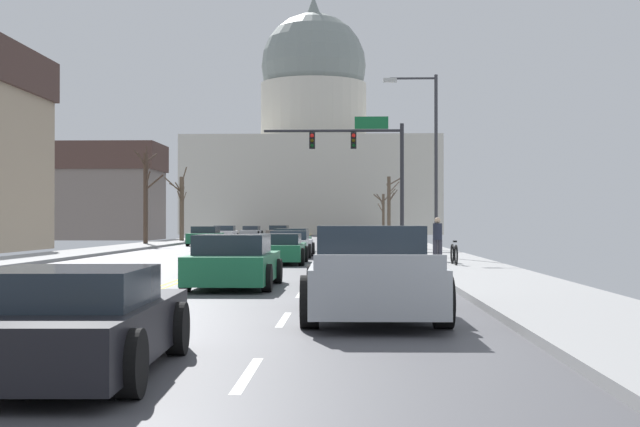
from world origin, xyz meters
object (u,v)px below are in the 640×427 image
(pickup_truck_near_05, at_px, (371,275))
(bicycle_parked, at_px, (454,254))
(sedan_near_01, at_px, (290,245))
(sedan_near_06, at_px, (71,323))
(sedan_oncoming_02, at_px, (279,233))
(sedan_oncoming_00, at_px, (205,236))
(sedan_near_03, at_px, (363,254))
(sedan_oncoming_03, at_px, (251,232))
(street_lamp_right, at_px, (429,148))
(sedan_near_00, at_px, (291,241))
(sedan_near_04, at_px, (234,263))
(sedan_oncoming_01, at_px, (225,234))
(signal_gantry, at_px, (364,154))
(pedestrian_00, at_px, (437,237))
(sedan_near_02, at_px, (279,249))

(pickup_truck_near_05, height_order, bicycle_parked, pickup_truck_near_05)
(sedan_near_01, bearing_deg, sedan_near_06, -90.61)
(sedan_oncoming_02, bearing_deg, sedan_oncoming_00, -99.17)
(sedan_near_03, distance_m, sedan_oncoming_03, 64.07)
(street_lamp_right, height_order, sedan_near_06, street_lamp_right)
(sedan_near_00, xyz_separation_m, sedan_near_06, (0.02, -36.67, -0.04))
(street_lamp_right, distance_m, sedan_near_00, 11.89)
(sedan_near_01, relative_size, sedan_near_04, 0.96)
(sedan_near_03, distance_m, sedan_oncoming_01, 44.16)
(sedan_oncoming_00, distance_m, bicycle_parked, 31.37)
(signal_gantry, xyz_separation_m, sedan_oncoming_02, (-7.13, 29.45, -4.80))
(sedan_near_04, distance_m, sedan_oncoming_03, 70.03)
(sedan_oncoming_00, height_order, sedan_oncoming_02, sedan_oncoming_00)
(sedan_near_01, relative_size, sedan_oncoming_02, 0.94)
(street_lamp_right, xyz_separation_m, sedan_oncoming_00, (-12.88, 22.13, -4.02))
(sedan_oncoming_02, bearing_deg, sedan_oncoming_03, 107.77)
(sedan_near_06, bearing_deg, pickup_truck_near_05, 60.52)
(sedan_near_03, bearing_deg, sedan_oncoming_02, 97.43)
(sedan_near_00, bearing_deg, sedan_near_04, -89.60)
(signal_gantry, height_order, sedan_oncoming_01, signal_gantry)
(sedan_near_06, relative_size, sedan_oncoming_00, 0.96)
(signal_gantry, distance_m, sedan_oncoming_02, 30.68)
(street_lamp_right, height_order, sedan_oncoming_02, street_lamp_right)
(sedan_near_03, height_order, pedestrian_00, pedestrian_00)
(sedan_near_01, height_order, pedestrian_00, pedestrian_00)
(signal_gantry, xyz_separation_m, sedan_oncoming_03, (-10.90, 41.21, -4.85))
(sedan_oncoming_01, height_order, pedestrian_00, pedestrian_00)
(street_lamp_right, relative_size, sedan_oncoming_03, 1.60)
(pickup_truck_near_05, relative_size, sedan_oncoming_03, 1.16)
(sedan_oncoming_02, distance_m, sedan_oncoming_03, 12.35)
(bicycle_parked, bearing_deg, pedestrian_00, 98.03)
(sedan_near_02, bearing_deg, bicycle_parked, -26.52)
(sedan_near_00, bearing_deg, pickup_truck_near_05, -83.81)
(sedan_near_00, relative_size, sedan_oncoming_03, 0.99)
(sedan_oncoming_01, relative_size, sedan_oncoming_02, 1.02)
(signal_gantry, bearing_deg, pedestrian_00, -82.12)
(sedan_near_00, bearing_deg, sedan_near_02, -88.50)
(sedan_oncoming_03, bearing_deg, sedan_near_00, -81.13)
(signal_gantry, bearing_deg, sedan_near_02, -102.11)
(sedan_near_01, bearing_deg, sedan_oncoming_03, 98.18)
(sedan_oncoming_01, bearing_deg, pedestrian_00, -70.87)
(sedan_near_02, height_order, sedan_oncoming_01, sedan_oncoming_01)
(sedan_oncoming_02, bearing_deg, bicycle_parked, -78.64)
(signal_gantry, height_order, sedan_near_01, signal_gantry)
(sedan_oncoming_02, xyz_separation_m, pedestrian_00, (9.52, -46.67, 0.45))
(sedan_near_02, bearing_deg, sedan_near_06, -90.72)
(sedan_oncoming_00, xyz_separation_m, bicycle_parked, (13.16, -28.47, -0.12))
(sedan_near_00, relative_size, pedestrian_00, 2.90)
(street_lamp_right, distance_m, sedan_near_04, 16.91)
(sedan_near_06, bearing_deg, street_lamp_right, 77.13)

